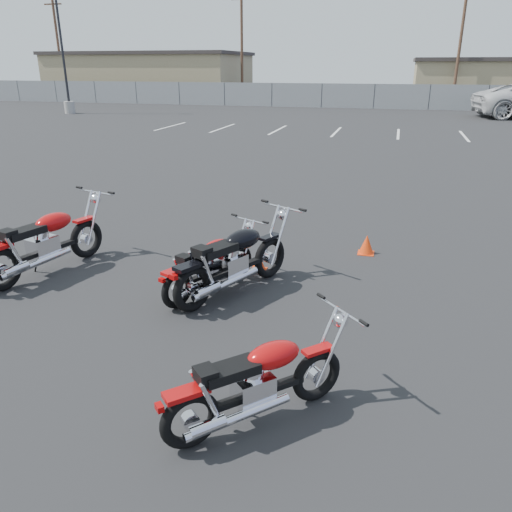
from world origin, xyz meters
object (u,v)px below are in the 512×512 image
(motorcycle_front_red, at_px, (45,242))
(motorcycle_rear_red, at_px, (257,382))
(motorcycle_second_black, at_px, (234,260))
(motorcycle_third_red, at_px, (210,265))

(motorcycle_front_red, xyz_separation_m, motorcycle_rear_red, (4.18, -2.58, -0.08))
(motorcycle_second_black, distance_m, motorcycle_third_red, 0.36)
(motorcycle_second_black, bearing_deg, motorcycle_rear_red, -67.89)
(motorcycle_front_red, bearing_deg, motorcycle_rear_red, -31.71)
(motorcycle_rear_red, bearing_deg, motorcycle_third_red, 118.79)
(motorcycle_second_black, xyz_separation_m, motorcycle_third_red, (-0.34, -0.06, -0.09))
(motorcycle_front_red, xyz_separation_m, motorcycle_third_red, (2.76, 0.00, -0.10))
(motorcycle_third_red, relative_size, motorcycle_rear_red, 1.13)
(motorcycle_front_red, relative_size, motorcycle_third_red, 1.25)
(motorcycle_third_red, bearing_deg, motorcycle_front_red, -179.99)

